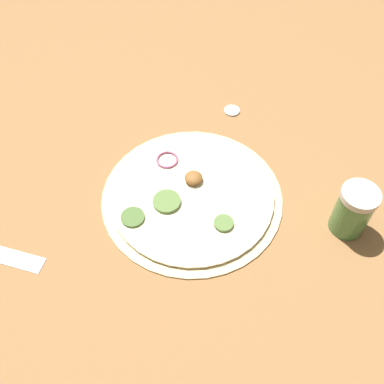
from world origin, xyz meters
name	(u,v)px	position (x,y,z in m)	size (l,w,h in m)	color
ground_plane	(192,197)	(0.00, 0.00, 0.00)	(3.00, 3.00, 0.00)	olive
pizza	(191,196)	(0.00, 0.00, 0.01)	(0.33, 0.33, 0.03)	beige
spice_jar	(353,210)	(-0.20, 0.19, 0.05)	(0.06, 0.06, 0.10)	#4C7F42
loose_cap	(232,110)	(-0.19, -0.16, 0.00)	(0.03, 0.03, 0.01)	beige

